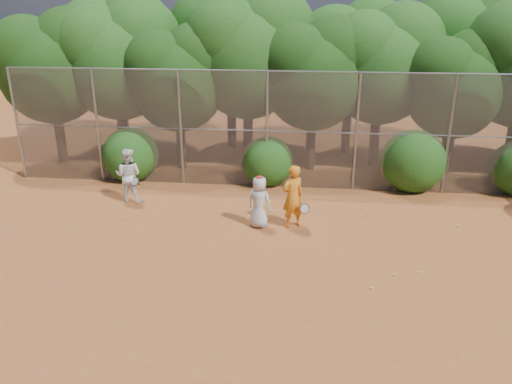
# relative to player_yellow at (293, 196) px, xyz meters

# --- Properties ---
(ground) EXTENTS (80.00, 80.00, 0.00)m
(ground) POSITION_rel_player_yellow_xyz_m (-0.03, -2.71, -0.93)
(ground) COLOR brown
(ground) RESTS_ON ground
(fence_back) EXTENTS (20.05, 0.09, 4.03)m
(fence_back) POSITION_rel_player_yellow_xyz_m (-0.15, 3.29, 1.13)
(fence_back) COLOR gray
(fence_back) RESTS_ON ground
(tree_0) EXTENTS (4.38, 3.81, 6.00)m
(tree_0) POSITION_rel_player_yellow_xyz_m (-9.47, 5.33, 3.01)
(tree_0) COLOR black
(tree_0) RESTS_ON ground
(tree_1) EXTENTS (4.64, 4.03, 6.35)m
(tree_1) POSITION_rel_player_yellow_xyz_m (-6.97, 5.83, 3.24)
(tree_1) COLOR black
(tree_1) RESTS_ON ground
(tree_2) EXTENTS (3.99, 3.47, 5.47)m
(tree_2) POSITION_rel_player_yellow_xyz_m (-4.48, 5.13, 2.66)
(tree_2) COLOR black
(tree_2) RESTS_ON ground
(tree_3) EXTENTS (4.89, 4.26, 6.70)m
(tree_3) POSITION_rel_player_yellow_xyz_m (-1.97, 6.14, 3.47)
(tree_3) COLOR black
(tree_3) RESTS_ON ground
(tree_4) EXTENTS (4.19, 3.64, 5.73)m
(tree_4) POSITION_rel_player_yellow_xyz_m (0.52, 5.53, 2.83)
(tree_4) COLOR black
(tree_4) RESTS_ON ground
(tree_5) EXTENTS (4.51, 3.92, 6.17)m
(tree_5) POSITION_rel_player_yellow_xyz_m (3.03, 6.33, 3.12)
(tree_5) COLOR black
(tree_5) RESTS_ON ground
(tree_6) EXTENTS (3.86, 3.36, 5.29)m
(tree_6) POSITION_rel_player_yellow_xyz_m (5.52, 5.33, 2.54)
(tree_6) COLOR black
(tree_6) RESTS_ON ground
(tree_9) EXTENTS (4.83, 4.20, 6.62)m
(tree_9) POSITION_rel_player_yellow_xyz_m (-7.97, 8.13, 3.41)
(tree_9) COLOR black
(tree_9) RESTS_ON ground
(tree_10) EXTENTS (5.15, 4.48, 7.06)m
(tree_10) POSITION_rel_player_yellow_xyz_m (-2.96, 8.34, 3.70)
(tree_10) COLOR black
(tree_10) RESTS_ON ground
(tree_11) EXTENTS (4.64, 4.03, 6.35)m
(tree_11) POSITION_rel_player_yellow_xyz_m (2.03, 7.93, 3.24)
(tree_11) COLOR black
(tree_11) RESTS_ON ground
(tree_12) EXTENTS (5.02, 4.37, 6.88)m
(tree_12) POSITION_rel_player_yellow_xyz_m (6.53, 8.54, 3.58)
(tree_12) COLOR black
(tree_12) RESTS_ON ground
(bush_0) EXTENTS (2.00, 2.00, 2.00)m
(bush_0) POSITION_rel_player_yellow_xyz_m (-6.03, 3.59, 0.07)
(bush_0) COLOR #184411
(bush_0) RESTS_ON ground
(bush_1) EXTENTS (1.80, 1.80, 1.80)m
(bush_1) POSITION_rel_player_yellow_xyz_m (-1.03, 3.59, -0.03)
(bush_1) COLOR #184411
(bush_1) RESTS_ON ground
(bush_2) EXTENTS (2.20, 2.20, 2.20)m
(bush_2) POSITION_rel_player_yellow_xyz_m (3.97, 3.59, 0.17)
(bush_2) COLOR #184411
(bush_2) RESTS_ON ground
(player_yellow) EXTENTS (0.92, 0.74, 1.86)m
(player_yellow) POSITION_rel_player_yellow_xyz_m (0.00, 0.00, 0.00)
(player_yellow) COLOR orange
(player_yellow) RESTS_ON ground
(player_teen) EXTENTS (0.88, 0.74, 1.55)m
(player_teen) POSITION_rel_player_yellow_xyz_m (-0.94, -0.12, -0.15)
(player_teen) COLOR silver
(player_teen) RESTS_ON ground
(player_white) EXTENTS (0.92, 0.79, 1.77)m
(player_white) POSITION_rel_player_yellow_xyz_m (-5.33, 1.41, -0.04)
(player_white) COLOR white
(player_white) RESTS_ON ground
(ball_0) EXTENTS (0.07, 0.07, 0.07)m
(ball_0) POSITION_rel_player_yellow_xyz_m (3.13, -2.39, -0.89)
(ball_0) COLOR yellow
(ball_0) RESTS_ON ground
(ball_1) EXTENTS (0.07, 0.07, 0.07)m
(ball_1) POSITION_rel_player_yellow_xyz_m (2.08, 0.91, -0.89)
(ball_1) COLOR yellow
(ball_1) RESTS_ON ground
(ball_2) EXTENTS (0.07, 0.07, 0.07)m
(ball_2) POSITION_rel_player_yellow_xyz_m (1.93, -3.24, -0.89)
(ball_2) COLOR yellow
(ball_2) RESTS_ON ground
(ball_3) EXTENTS (0.07, 0.07, 0.07)m
(ball_3) POSITION_rel_player_yellow_xyz_m (2.54, -2.57, -0.89)
(ball_3) COLOR yellow
(ball_3) RESTS_ON ground
(ball_4) EXTENTS (0.07, 0.07, 0.07)m
(ball_4) POSITION_rel_player_yellow_xyz_m (4.79, 0.47, -0.89)
(ball_4) COLOR yellow
(ball_4) RESTS_ON ground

